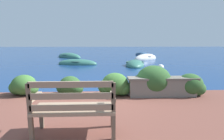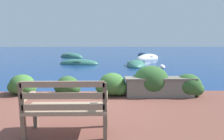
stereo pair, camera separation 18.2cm
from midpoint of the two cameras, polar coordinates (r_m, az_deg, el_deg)
The scene contains 14 objects.
ground_plane at distance 5.34m, azimuth -6.91°, elevation -9.17°, with size 80.00×80.00×0.00m.
park_bench at distance 2.87m, azimuth -12.94°, elevation -11.48°, with size 1.30×0.48×0.93m.
stone_wall at distance 4.93m, azimuth 16.29°, elevation -5.27°, with size 1.88×0.39×0.52m.
hedge_clump_left at distance 5.48m, azimuth -26.48°, elevation -4.60°, with size 0.83×0.60×0.56m.
hedge_clump_centre at distance 5.07m, azimuth -13.36°, elevation -5.18°, with size 0.76×0.55×0.52m.
hedge_clump_right at distance 4.84m, azimuth 1.01°, elevation -5.05°, with size 0.91×0.66×0.62m.
hedge_clump_far_right at distance 5.02m, azimuth 13.40°, elevation -3.82°, with size 1.19×0.86×0.81m.
hedge_clump_extra at distance 5.26m, azimuth 24.26°, elevation -4.84°, with size 0.88×0.64×0.60m.
rowboat_nearest at distance 11.98m, azimuth 8.31°, elevation 1.69°, with size 1.68×2.73×0.68m.
rowboat_mid at distance 12.71m, azimuth -10.36°, elevation 2.08°, with size 2.95×1.44×0.68m.
rowboat_far at distance 15.87m, azimuth 11.88°, elevation 3.61°, with size 2.84×2.65×0.90m.
rowboat_outer at distance 17.89m, azimuth -12.84°, elevation 4.23°, with size 3.13×2.94×0.82m.
rowboat_distant at distance 19.96m, azimuth 10.76°, elevation 4.83°, with size 1.69×2.47×0.66m.
mooring_buoy at distance 11.00m, azimuth 16.40°, elevation 0.72°, with size 0.44×0.44×0.40m.
Camera 2 is at (0.64, -5.03, 1.73)m, focal length 28.00 mm.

